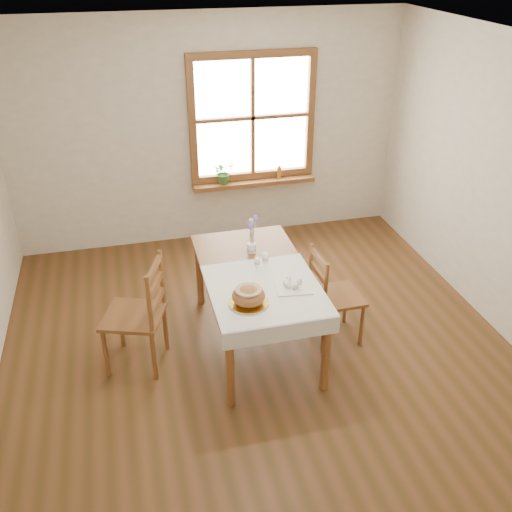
{
  "coord_description": "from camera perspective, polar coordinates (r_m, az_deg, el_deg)",
  "views": [
    {
      "loc": [
        -1.01,
        -3.76,
        3.27
      ],
      "look_at": [
        0.0,
        0.3,
        0.9
      ],
      "focal_mm": 40.0,
      "sensor_mm": 36.0,
      "label": 1
    }
  ],
  "objects": [
    {
      "name": "ground",
      "position": [
        5.08,
        0.83,
        -10.51
      ],
      "size": [
        5.0,
        5.0,
        0.0
      ],
      "primitive_type": "plane",
      "color": "brown",
      "rests_on": "ground"
    },
    {
      "name": "room_walls",
      "position": [
        4.19,
        1.0,
        7.66
      ],
      "size": [
        4.6,
        5.1,
        2.65
      ],
      "color": "beige",
      "rests_on": "ground"
    },
    {
      "name": "window",
      "position": [
        6.66,
        -0.36,
        13.69
      ],
      "size": [
        1.46,
        0.08,
        1.46
      ],
      "color": "brown",
      "rests_on": "ground"
    },
    {
      "name": "window_sill",
      "position": [
        6.84,
        -0.21,
        7.4
      ],
      "size": [
        1.46,
        0.2,
        0.05
      ],
      "color": "brown",
      "rests_on": "ground"
    },
    {
      "name": "dining_table",
      "position": [
        4.93,
        0.0,
        -2.38
      ],
      "size": [
        0.9,
        1.6,
        0.75
      ],
      "color": "brown",
      "rests_on": "ground"
    },
    {
      "name": "table_linen",
      "position": [
        4.63,
        0.91,
        -3.36
      ],
      "size": [
        0.91,
        0.99,
        0.01
      ],
      "primitive_type": "cube",
      "color": "white",
      "rests_on": "dining_table"
    },
    {
      "name": "chair_left",
      "position": [
        4.88,
        -12.18,
        -5.71
      ],
      "size": [
        0.63,
        0.61,
        1.02
      ],
      "primitive_type": null,
      "rotation": [
        0.0,
        0.0,
        -1.91
      ],
      "color": "brown",
      "rests_on": "ground"
    },
    {
      "name": "chair_right",
      "position": [
        5.15,
        8.09,
        -3.88
      ],
      "size": [
        0.45,
        0.43,
        0.91
      ],
      "primitive_type": null,
      "rotation": [
        0.0,
        0.0,
        1.59
      ],
      "color": "brown",
      "rests_on": "ground"
    },
    {
      "name": "bread_plate",
      "position": [
        4.44,
        -0.74,
        -4.72
      ],
      "size": [
        0.38,
        0.38,
        0.02
      ],
      "primitive_type": "cylinder",
      "rotation": [
        0.0,
        0.0,
        0.32
      ],
      "color": "white",
      "rests_on": "table_linen"
    },
    {
      "name": "bread_loaf",
      "position": [
        4.4,
        -0.75,
        -3.86
      ],
      "size": [
        0.26,
        0.26,
        0.14
      ],
      "primitive_type": "ellipsoid",
      "color": "#AF713E",
      "rests_on": "bread_plate"
    },
    {
      "name": "egg_napkin",
      "position": [
        4.64,
        3.72,
        -3.14
      ],
      "size": [
        0.32,
        0.28,
        0.01
      ],
      "primitive_type": "cube",
      "rotation": [
        0.0,
        0.0,
        -0.12
      ],
      "color": "white",
      "rests_on": "table_linen"
    },
    {
      "name": "eggs",
      "position": [
        4.63,
        3.73,
        -2.81
      ],
      "size": [
        0.24,
        0.22,
        0.05
      ],
      "primitive_type": null,
      "rotation": [
        0.0,
        0.0,
        -0.12
      ],
      "color": "silver",
      "rests_on": "egg_napkin"
    },
    {
      "name": "salt_shaker",
      "position": [
        4.92,
        0.12,
        -0.59
      ],
      "size": [
        0.05,
        0.05,
        0.08
      ],
      "primitive_type": "cylinder",
      "rotation": [
        0.0,
        0.0,
        0.08
      ],
      "color": "white",
      "rests_on": "table_linen"
    },
    {
      "name": "pepper_shaker",
      "position": [
        4.96,
        0.92,
        -0.17
      ],
      "size": [
        0.06,
        0.06,
        0.1
      ],
      "primitive_type": "cylinder",
      "rotation": [
        0.0,
        0.0,
        0.11
      ],
      "color": "white",
      "rests_on": "table_linen"
    },
    {
      "name": "flower_vase",
      "position": [
        5.14,
        -0.45,
        0.74
      ],
      "size": [
        0.09,
        0.09,
        0.09
      ],
      "primitive_type": "cylinder",
      "rotation": [
        0.0,
        0.0,
        0.19
      ],
      "color": "white",
      "rests_on": "dining_table"
    },
    {
      "name": "lavender_bouquet",
      "position": [
        5.06,
        -0.46,
        2.48
      ],
      "size": [
        0.14,
        0.14,
        0.26
      ],
      "primitive_type": null,
      "color": "#7B5FA8",
      "rests_on": "flower_vase"
    },
    {
      "name": "potted_plant",
      "position": [
        6.72,
        -3.25,
        8.12
      ],
      "size": [
        0.32,
        0.33,
        0.21
      ],
      "primitive_type": "imported",
      "rotation": [
        0.0,
        0.0,
        0.34
      ],
      "color": "#3B6C2B",
      "rests_on": "window_sill"
    },
    {
      "name": "amber_bottle",
      "position": [
        6.88,
        2.33,
        8.41
      ],
      "size": [
        0.06,
        0.06,
        0.15
      ],
      "primitive_type": "cylinder",
      "rotation": [
        0.0,
        0.0,
        0.03
      ],
      "color": "#B16C20",
      "rests_on": "window_sill"
    }
  ]
}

